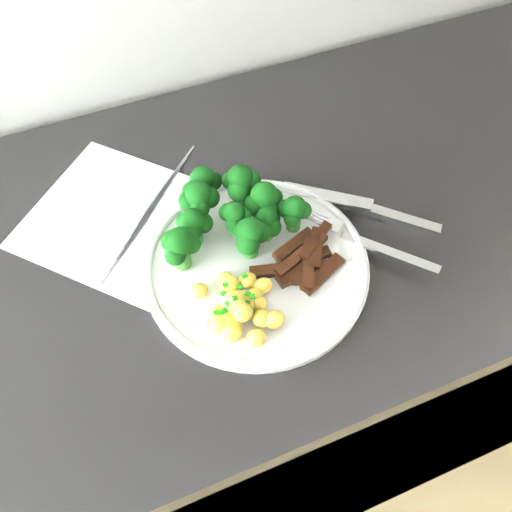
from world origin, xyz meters
TOP-DOWN VIEW (x-y plane):
  - counter at (0.11, 1.66)m, footprint 2.51×0.63m
  - recipe_paper at (-0.12, 1.72)m, footprint 0.38×0.39m
  - plate at (0.00, 1.59)m, footprint 0.30×0.30m
  - broccoli at (-0.01, 1.66)m, footprint 0.21×0.16m
  - potatoes at (-0.04, 1.53)m, footprint 0.10×0.11m
  - beef_strips at (0.06, 1.57)m, footprint 0.13×0.10m
  - fork at (0.16, 1.56)m, footprint 0.14×0.17m
  - knife at (0.20, 1.61)m, footprint 0.19×0.17m

SIDE VIEW (x-z plane):
  - counter at x=0.11m, z-range 0.00..0.94m
  - recipe_paper at x=-0.12m, z-range 0.94..0.94m
  - plate at x=0.00m, z-range 0.94..0.96m
  - knife at x=0.20m, z-range 0.94..0.96m
  - fork at x=0.16m, z-range 0.95..0.97m
  - beef_strips at x=0.06m, z-range 0.95..0.97m
  - potatoes at x=-0.04m, z-range 0.94..0.98m
  - broccoli at x=-0.01m, z-range 0.96..1.03m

